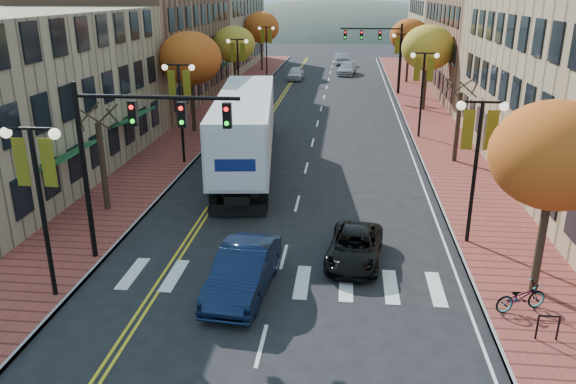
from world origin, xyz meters
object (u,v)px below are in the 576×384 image
(black_suv, at_px, (355,247))
(bicycle, at_px, (521,297))
(navy_sedan, at_px, (243,271))
(semi_truck, at_px, (247,122))

(black_suv, bearing_deg, bicycle, -25.74)
(black_suv, xyz_separation_m, bicycle, (5.36, -3.31, 0.03))
(navy_sedan, xyz_separation_m, bicycle, (9.26, -0.48, -0.19))
(navy_sedan, relative_size, black_suv, 1.15)
(semi_truck, relative_size, navy_sedan, 3.69)
(bicycle, bearing_deg, semi_truck, 15.18)
(semi_truck, bearing_deg, navy_sedan, -87.30)
(navy_sedan, xyz_separation_m, black_suv, (3.90, 2.84, -0.22))
(black_suv, bearing_deg, semi_truck, 123.47)
(navy_sedan, height_order, bicycle, navy_sedan)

